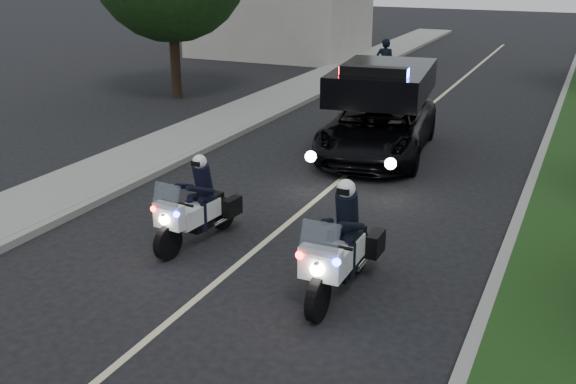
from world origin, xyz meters
The scene contains 13 objects.
ground centered at (0.00, 0.00, 0.00)m, with size 120.00×120.00×0.00m, color black.
curb_right centered at (4.10, 10.00, 0.07)m, with size 0.20×60.00×0.15m, color gray.
grass_verge centered at (4.80, 10.00, 0.08)m, with size 1.20×60.00×0.16m, color #193814.
curb_left centered at (-4.10, 10.00, 0.07)m, with size 0.20×60.00×0.15m, color gray.
sidewalk_left centered at (-5.20, 10.00, 0.08)m, with size 2.00×60.00×0.16m, color gray.
lane_marking centered at (0.00, 10.00, 0.00)m, with size 0.12×50.00×0.01m, color #BFB78C.
police_moto_left centered at (-1.11, 3.69, 0.00)m, with size 0.68×1.94×1.65m, color silver, non-canonical shape.
police_moto_right centered at (1.92, 2.96, 0.00)m, with size 0.75×2.15×1.82m, color white, non-canonical shape.
police_suv centered at (0.14, 10.57, 0.00)m, with size 2.50×5.40×2.62m, color black.
bicycle centered at (-2.12, 18.50, 0.00)m, with size 0.54×1.56×0.81m, color black.
cyclist centered at (-2.12, 18.50, 0.00)m, with size 0.66×0.44×1.84m, color black.
tree_left_near centered at (-8.75, 14.58, 0.00)m, with size 5.54×5.54×9.23m, color #183B13, non-canonical shape.
tree_left_far centered at (-9.16, 26.77, 0.00)m, with size 6.38×6.38×10.64m, color #103411, non-canonical shape.
Camera 1 is at (5.10, -5.91, 5.01)m, focal length 42.05 mm.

